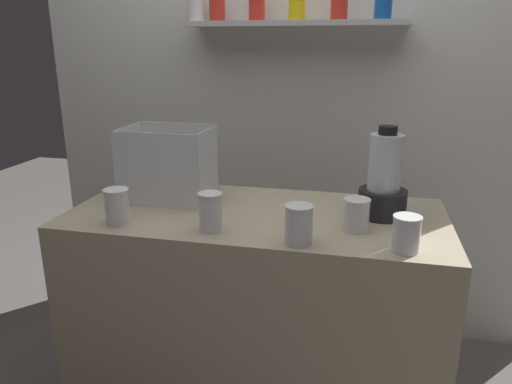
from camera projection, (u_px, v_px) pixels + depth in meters
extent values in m
cube|color=tan|center=(256.00, 317.00, 1.93)|extent=(1.40, 0.64, 0.90)
cube|color=silver|center=(290.00, 97.00, 2.41)|extent=(2.60, 0.04, 2.50)
cube|color=silver|center=(296.00, 24.00, 2.18)|extent=(1.01, 0.20, 0.02)
cylinder|color=red|center=(217.00, 9.00, 2.25)|extent=(0.08, 0.08, 0.11)
cylinder|color=red|center=(257.00, 9.00, 2.22)|extent=(0.08, 0.08, 0.11)
cylinder|color=yellow|center=(297.00, 8.00, 2.17)|extent=(0.08, 0.08, 0.11)
cylinder|color=red|center=(339.00, 7.00, 2.13)|extent=(0.08, 0.08, 0.11)
cylinder|color=#1959B2|center=(383.00, 6.00, 2.07)|extent=(0.08, 0.08, 0.11)
cylinder|color=white|center=(196.00, 6.00, 2.26)|extent=(0.08, 0.08, 0.14)
cube|color=white|center=(170.00, 197.00, 1.96)|extent=(0.34, 0.25, 0.01)
cube|color=white|center=(155.00, 171.00, 1.81)|extent=(0.34, 0.01, 0.29)
cube|color=white|center=(180.00, 157.00, 2.04)|extent=(0.34, 0.01, 0.29)
cube|color=white|center=(130.00, 161.00, 1.96)|extent=(0.01, 0.25, 0.29)
cube|color=white|center=(208.00, 166.00, 1.89)|extent=(0.01, 0.25, 0.29)
cone|color=orange|center=(186.00, 191.00, 1.97)|extent=(0.14, 0.13, 0.03)
cone|color=orange|center=(177.00, 190.00, 1.98)|extent=(0.15, 0.08, 0.03)
cone|color=orange|center=(180.00, 191.00, 1.98)|extent=(0.14, 0.11, 0.03)
cone|color=orange|center=(157.00, 191.00, 1.97)|extent=(0.18, 0.07, 0.03)
cone|color=orange|center=(160.00, 181.00, 1.99)|extent=(0.05, 0.15, 0.03)
cone|color=orange|center=(171.00, 185.00, 1.92)|extent=(0.09, 0.16, 0.03)
cone|color=orange|center=(165.00, 186.00, 1.93)|extent=(0.12, 0.17, 0.03)
cone|color=orange|center=(184.00, 183.00, 1.96)|extent=(0.11, 0.16, 0.03)
cone|color=orange|center=(161.00, 180.00, 1.94)|extent=(0.11, 0.17, 0.03)
cone|color=orange|center=(153.00, 173.00, 1.96)|extent=(0.06, 0.16, 0.04)
cone|color=orange|center=(182.00, 180.00, 1.92)|extent=(0.06, 0.17, 0.03)
cone|color=orange|center=(172.00, 178.00, 1.96)|extent=(0.17, 0.12, 0.03)
cone|color=orange|center=(159.00, 165.00, 1.97)|extent=(0.16, 0.09, 0.03)
cone|color=orange|center=(171.00, 175.00, 1.94)|extent=(0.17, 0.13, 0.02)
cylinder|color=black|center=(382.00, 203.00, 1.74)|extent=(0.17, 0.17, 0.10)
cylinder|color=silver|center=(385.00, 163.00, 1.70)|extent=(0.12, 0.12, 0.20)
cylinder|color=orange|center=(384.00, 185.00, 1.72)|extent=(0.11, 0.11, 0.04)
cylinder|color=black|center=(388.00, 130.00, 1.66)|extent=(0.07, 0.07, 0.03)
cylinder|color=white|center=(117.00, 208.00, 1.66)|extent=(0.08, 0.08, 0.12)
cylinder|color=orange|center=(118.00, 210.00, 1.66)|extent=(0.08, 0.08, 0.10)
cylinder|color=white|center=(116.00, 190.00, 1.64)|extent=(0.09, 0.09, 0.01)
cylinder|color=white|center=(211.00, 213.00, 1.60)|extent=(0.08, 0.08, 0.13)
cylinder|color=maroon|center=(211.00, 216.00, 1.60)|extent=(0.07, 0.07, 0.11)
cylinder|color=white|center=(210.00, 194.00, 1.58)|extent=(0.08, 0.08, 0.01)
cylinder|color=white|center=(299.00, 226.00, 1.50)|extent=(0.09, 0.09, 0.12)
cylinder|color=orange|center=(299.00, 230.00, 1.50)|extent=(0.08, 0.08, 0.09)
cylinder|color=white|center=(299.00, 206.00, 1.48)|extent=(0.09, 0.09, 0.01)
cylinder|color=white|center=(356.00, 215.00, 1.61)|extent=(0.09, 0.09, 0.11)
cylinder|color=orange|center=(356.00, 221.00, 1.61)|extent=(0.08, 0.08, 0.07)
cylinder|color=white|center=(357.00, 200.00, 1.59)|extent=(0.09, 0.09, 0.01)
cylinder|color=white|center=(406.00, 235.00, 1.44)|extent=(0.08, 0.08, 0.11)
cylinder|color=yellow|center=(406.00, 240.00, 1.45)|extent=(0.08, 0.08, 0.08)
cylinder|color=white|center=(408.00, 217.00, 1.43)|extent=(0.09, 0.09, 0.01)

